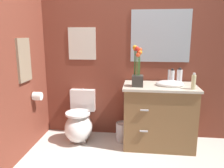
% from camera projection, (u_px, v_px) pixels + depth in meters
% --- Properties ---
extents(wall_back, '(4.02, 0.05, 2.50)m').
position_uv_depth(wall_back, '(147.00, 51.00, 3.16)').
color(wall_back, brown).
rests_on(wall_back, ground_plane).
extents(wall_left, '(0.05, 3.95, 2.50)m').
position_uv_depth(wall_left, '(3.00, 56.00, 2.36)').
color(wall_left, brown).
rests_on(wall_left, ground_plane).
extents(toilet, '(0.38, 0.59, 0.69)m').
position_uv_depth(toilet, '(80.00, 123.00, 3.19)').
color(toilet, white).
rests_on(toilet, ground_plane).
extents(vanity_cabinet, '(0.94, 0.56, 1.01)m').
position_uv_depth(vanity_cabinet, '(159.00, 115.00, 3.00)').
color(vanity_cabinet, brown).
rests_on(vanity_cabinet, ground_plane).
extents(flower_vase, '(0.14, 0.14, 0.51)m').
position_uv_depth(flower_vase, '(138.00, 71.00, 2.82)').
color(flower_vase, '#38332D').
rests_on(flower_vase, vanity_cabinet).
extents(soap_bottle, '(0.06, 0.06, 0.22)m').
position_uv_depth(soap_bottle, '(172.00, 78.00, 2.90)').
color(soap_bottle, white).
rests_on(soap_bottle, vanity_cabinet).
extents(lotion_bottle, '(0.05, 0.05, 0.20)m').
position_uv_depth(lotion_bottle, '(194.00, 82.00, 2.68)').
color(lotion_bottle, beige).
rests_on(lotion_bottle, vanity_cabinet).
extents(hand_wash_bottle, '(0.07, 0.07, 0.22)m').
position_uv_depth(hand_wash_bottle, '(179.00, 77.00, 2.91)').
color(hand_wash_bottle, white).
rests_on(hand_wash_bottle, vanity_cabinet).
extents(trash_bin, '(0.18, 0.18, 0.27)m').
position_uv_depth(trash_bin, '(122.00, 132.00, 3.17)').
color(trash_bin, '#B7B7BC').
rests_on(trash_bin, ground_plane).
extents(wall_poster, '(0.40, 0.01, 0.45)m').
position_uv_depth(wall_poster, '(82.00, 44.00, 3.22)').
color(wall_poster, silver).
extents(wall_mirror, '(0.80, 0.01, 0.70)m').
position_uv_depth(wall_mirror, '(160.00, 36.00, 3.07)').
color(wall_mirror, '#B2BCC6').
extents(hanging_towel, '(0.03, 0.28, 0.52)m').
position_uv_depth(hanging_towel, '(24.00, 60.00, 2.70)').
color(hanging_towel, gray).
extents(toilet_paper_roll, '(0.11, 0.11, 0.11)m').
position_uv_depth(toilet_paper_roll, '(37.00, 96.00, 2.97)').
color(toilet_paper_roll, white).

